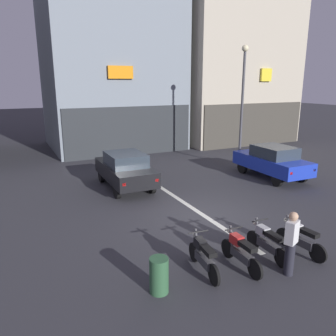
# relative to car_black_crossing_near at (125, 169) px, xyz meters

# --- Properties ---
(ground_plane) EXTENTS (120.00, 120.00, 0.00)m
(ground_plane) POSITION_rel_car_black_crossing_near_xyz_m (1.45, -4.50, -0.89)
(ground_plane) COLOR #333338
(lane_centre_line) EXTENTS (0.20, 18.00, 0.01)m
(lane_centre_line) POSITION_rel_car_black_crossing_near_xyz_m (1.45, 1.50, -0.88)
(lane_centre_line) COLOR silver
(lane_centre_line) RESTS_ON ground
(building_mid_block) EXTENTS (8.97, 8.16, 15.09)m
(building_mid_block) POSITION_rel_car_black_crossing_near_xyz_m (2.63, 10.48, 6.64)
(building_mid_block) COLOR gray
(building_mid_block) RESTS_ON ground
(building_far_right) EXTENTS (9.41, 9.80, 19.00)m
(building_far_right) POSITION_rel_car_black_crossing_near_xyz_m (12.25, 10.49, 8.60)
(building_far_right) COLOR #B2A893
(building_far_right) RESTS_ON ground
(car_black_crossing_near) EXTENTS (1.82, 4.13, 1.64)m
(car_black_crossing_near) POSITION_rel_car_black_crossing_near_xyz_m (0.00, 0.00, 0.00)
(car_black_crossing_near) COLOR black
(car_black_crossing_near) RESTS_ON ground
(car_blue_parked_kerbside) EXTENTS (1.86, 4.14, 1.64)m
(car_blue_parked_kerbside) POSITION_rel_car_black_crossing_near_xyz_m (7.16, -1.69, 0.00)
(car_blue_parked_kerbside) COLOR black
(car_blue_parked_kerbside) RESTS_ON ground
(street_lamp) EXTENTS (0.36, 0.36, 6.61)m
(street_lamp) POSITION_rel_car_black_crossing_near_xyz_m (7.12, 0.85, 3.15)
(street_lamp) COLOR #47474C
(street_lamp) RESTS_ON ground
(motorcycle_black_row_leftmost) EXTENTS (0.55, 1.67, 0.98)m
(motorcycle_black_row_leftmost) POSITION_rel_car_black_crossing_near_xyz_m (-0.54, -7.50, -0.43)
(motorcycle_black_row_leftmost) COLOR black
(motorcycle_black_row_leftmost) RESTS_ON ground
(motorcycle_red_row_left_mid) EXTENTS (0.55, 1.67, 0.98)m
(motorcycle_red_row_left_mid) POSITION_rel_car_black_crossing_near_xyz_m (0.45, -7.73, -0.43)
(motorcycle_red_row_left_mid) COLOR black
(motorcycle_red_row_left_mid) RESTS_ON ground
(motorcycle_silver_row_centre) EXTENTS (0.55, 1.67, 0.98)m
(motorcycle_silver_row_centre) POSITION_rel_car_black_crossing_near_xyz_m (1.43, -7.63, -0.43)
(motorcycle_silver_row_centre) COLOR black
(motorcycle_silver_row_centre) RESTS_ON ground
(motorcycle_white_row_right_mid) EXTENTS (0.55, 1.67, 0.98)m
(motorcycle_white_row_right_mid) POSITION_rel_car_black_crossing_near_xyz_m (2.41, -7.87, -0.43)
(motorcycle_white_row_right_mid) COLOR black
(motorcycle_white_row_right_mid) RESTS_ON ground
(person_by_motorcycles) EXTENTS (0.42, 0.34, 1.67)m
(person_by_motorcycles) POSITION_rel_car_black_crossing_near_xyz_m (1.32, -8.54, -0.03)
(person_by_motorcycles) COLOR #23232D
(person_by_motorcycles) RESTS_ON ground
(trash_bin) EXTENTS (0.44, 0.44, 0.85)m
(trash_bin) POSITION_rel_car_black_crossing_near_xyz_m (-1.88, -7.76, -0.46)
(trash_bin) COLOR #2D5938
(trash_bin) RESTS_ON ground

